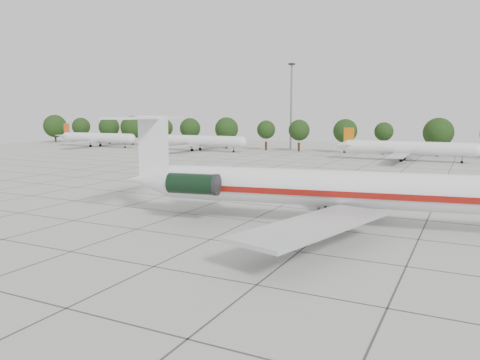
{
  "coord_description": "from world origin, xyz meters",
  "views": [
    {
      "loc": [
        19.72,
        -41.78,
        10.76
      ],
      "look_at": [
        -2.99,
        3.65,
        3.5
      ],
      "focal_mm": 35.0,
      "sensor_mm": 36.0,
      "label": 1
    }
  ],
  "objects": [
    {
      "name": "tree_line",
      "position": [
        -11.68,
        85.0,
        5.98
      ],
      "size": [
        249.86,
        8.44,
        10.22
      ],
      "color": "#332114",
      "rests_on": "ground"
    },
    {
      "name": "bg_airliner_a",
      "position": [
        -89.07,
        72.65,
        2.91
      ],
      "size": [
        28.24,
        27.2,
        7.4
      ],
      "color": "silver",
      "rests_on": "ground"
    },
    {
      "name": "bg_airliner_b",
      "position": [
        -51.08,
        73.08,
        2.91
      ],
      "size": [
        28.24,
        27.2,
        7.4
      ],
      "color": "silver",
      "rests_on": "ground"
    },
    {
      "name": "main_airliner",
      "position": [
        7.69,
        1.46,
        3.71
      ],
      "size": [
        44.48,
        34.72,
        10.51
      ],
      "rotation": [
        0.0,
        0.0,
        0.17
      ],
      "color": "silver",
      "rests_on": "ground"
    },
    {
      "name": "bg_airliner_c",
      "position": [
        6.31,
        69.46,
        2.91
      ],
      "size": [
        28.24,
        27.2,
        7.4
      ],
      "color": "silver",
      "rests_on": "ground"
    },
    {
      "name": "floodlight_mast",
      "position": [
        -30.0,
        92.0,
        14.28
      ],
      "size": [
        1.6,
        1.6,
        25.45
      ],
      "color": "slate",
      "rests_on": "ground"
    },
    {
      "name": "apron_joints",
      "position": [
        0.0,
        15.0,
        0.01
      ],
      "size": [
        170.0,
        170.0,
        0.02
      ],
      "primitive_type": "cube",
      "color": "#383838",
      "rests_on": "ground"
    },
    {
      "name": "ground",
      "position": [
        0.0,
        0.0,
        0.0
      ],
      "size": [
        260.0,
        260.0,
        0.0
      ],
      "primitive_type": "plane",
      "color": "#A6A69F",
      "rests_on": "ground"
    }
  ]
}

